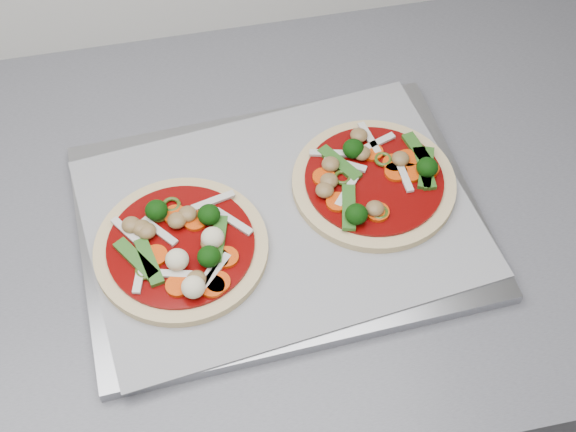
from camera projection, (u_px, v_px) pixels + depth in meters
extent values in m
cube|color=#96979C|center=(280.00, 221.00, 0.86)|extent=(0.44, 0.33, 0.01)
cube|color=gray|center=(280.00, 217.00, 0.86)|extent=(0.44, 0.34, 0.00)
cylinder|color=#D5B883|center=(181.00, 248.00, 0.83)|extent=(0.23, 0.23, 0.01)
cylinder|color=#710507|center=(181.00, 245.00, 0.82)|extent=(0.20, 0.20, 0.00)
cylinder|color=#F64E0D|center=(195.00, 221.00, 0.83)|extent=(0.03, 0.03, 0.00)
cylinder|color=#F64E0D|center=(217.00, 259.00, 0.81)|extent=(0.03, 0.03, 0.00)
ellipsoid|color=olive|center=(196.00, 279.00, 0.79)|extent=(0.02, 0.02, 0.01)
cube|color=beige|center=(208.00, 276.00, 0.79)|extent=(0.03, 0.04, 0.00)
cylinder|color=#F64E0D|center=(178.00, 286.00, 0.79)|extent=(0.03, 0.03, 0.00)
ellipsoid|color=olive|center=(142.00, 228.00, 0.82)|extent=(0.02, 0.02, 0.01)
ellipsoid|color=#093506|center=(209.00, 257.00, 0.80)|extent=(0.03, 0.03, 0.02)
cube|color=beige|center=(140.00, 272.00, 0.80)|extent=(0.02, 0.05, 0.00)
cylinder|color=#F64E0D|center=(218.00, 282.00, 0.79)|extent=(0.03, 0.03, 0.00)
torus|color=#354B14|center=(159.00, 214.00, 0.84)|extent=(0.03, 0.03, 0.00)
ellipsoid|color=beige|center=(213.00, 238.00, 0.81)|extent=(0.03, 0.03, 0.02)
cube|color=#36671E|center=(218.00, 240.00, 0.82)|extent=(0.03, 0.06, 0.00)
cylinder|color=#F64E0D|center=(175.00, 215.00, 0.84)|extent=(0.03, 0.03, 0.00)
ellipsoid|color=olive|center=(188.00, 214.00, 0.83)|extent=(0.03, 0.03, 0.01)
ellipsoid|color=beige|center=(177.00, 260.00, 0.80)|extent=(0.03, 0.03, 0.02)
torus|color=#354B14|center=(145.00, 271.00, 0.80)|extent=(0.03, 0.03, 0.00)
ellipsoid|color=olive|center=(131.00, 225.00, 0.83)|extent=(0.03, 0.03, 0.01)
cube|color=beige|center=(159.00, 231.00, 0.83)|extent=(0.04, 0.04, 0.00)
ellipsoid|color=olive|center=(210.00, 243.00, 0.81)|extent=(0.03, 0.03, 0.01)
ellipsoid|color=olive|center=(147.00, 231.00, 0.82)|extent=(0.03, 0.03, 0.01)
torus|color=#354B14|center=(171.00, 205.00, 0.85)|extent=(0.03, 0.03, 0.00)
ellipsoid|color=#093506|center=(156.00, 210.00, 0.83)|extent=(0.03, 0.03, 0.02)
cube|color=beige|center=(128.00, 232.00, 0.82)|extent=(0.03, 0.04, 0.00)
ellipsoid|color=#093506|center=(209.00, 215.00, 0.83)|extent=(0.03, 0.03, 0.02)
ellipsoid|color=olive|center=(177.00, 221.00, 0.83)|extent=(0.02, 0.02, 0.01)
cube|color=beige|center=(168.00, 274.00, 0.79)|extent=(0.05, 0.02, 0.00)
cube|color=beige|center=(215.00, 272.00, 0.80)|extent=(0.04, 0.04, 0.00)
cylinder|color=#F64E0D|center=(156.00, 256.00, 0.81)|extent=(0.03, 0.03, 0.00)
cylinder|color=#F64E0D|center=(226.00, 257.00, 0.81)|extent=(0.03, 0.03, 0.00)
cube|color=beige|center=(233.00, 222.00, 0.83)|extent=(0.04, 0.04, 0.00)
ellipsoid|color=beige|center=(193.00, 287.00, 0.78)|extent=(0.03, 0.03, 0.02)
cube|color=#36671E|center=(149.00, 262.00, 0.80)|extent=(0.03, 0.06, 0.00)
cube|color=#36671E|center=(136.00, 259.00, 0.81)|extent=(0.04, 0.06, 0.00)
cube|color=beige|center=(213.00, 201.00, 0.85)|extent=(0.05, 0.02, 0.00)
cylinder|color=#F64E0D|center=(212.00, 287.00, 0.79)|extent=(0.03, 0.03, 0.00)
cylinder|color=#D5B883|center=(374.00, 183.00, 0.88)|extent=(0.18, 0.18, 0.01)
cylinder|color=#710507|center=(374.00, 179.00, 0.87)|extent=(0.15, 0.15, 0.00)
cylinder|color=#F64E0D|center=(372.00, 152.00, 0.89)|extent=(0.03, 0.03, 0.00)
ellipsoid|color=olive|center=(375.00, 208.00, 0.84)|extent=(0.02, 0.02, 0.01)
torus|color=#354B14|center=(383.00, 159.00, 0.88)|extent=(0.03, 0.03, 0.00)
cube|color=#36671E|center=(426.00, 168.00, 0.88)|extent=(0.03, 0.06, 0.00)
ellipsoid|color=#093506|center=(357.00, 214.00, 0.83)|extent=(0.03, 0.03, 0.02)
cube|color=beige|center=(369.00, 138.00, 0.90)|extent=(0.02, 0.05, 0.00)
cube|color=#36671E|center=(349.00, 207.00, 0.84)|extent=(0.03, 0.06, 0.00)
cylinder|color=#F64E0D|center=(428.00, 169.00, 0.88)|extent=(0.04, 0.04, 0.00)
ellipsoid|color=olive|center=(362.00, 153.00, 0.88)|extent=(0.03, 0.03, 0.01)
cylinder|color=#F64E0D|center=(324.00, 177.00, 0.87)|extent=(0.04, 0.04, 0.00)
torus|color=#354B14|center=(342.00, 178.00, 0.87)|extent=(0.02, 0.02, 0.00)
ellipsoid|color=olive|center=(359.00, 135.00, 0.90)|extent=(0.02, 0.02, 0.01)
cube|color=#36671E|center=(340.00, 163.00, 0.88)|extent=(0.04, 0.06, 0.00)
cylinder|color=#F64E0D|center=(394.00, 163.00, 0.88)|extent=(0.03, 0.03, 0.00)
cube|color=beige|center=(347.00, 190.00, 0.86)|extent=(0.04, 0.04, 0.00)
ellipsoid|color=olive|center=(400.00, 159.00, 0.88)|extent=(0.02, 0.02, 0.01)
cube|color=beige|center=(345.00, 164.00, 0.88)|extent=(0.05, 0.03, 0.00)
cube|color=beige|center=(331.00, 153.00, 0.89)|extent=(0.05, 0.02, 0.00)
ellipsoid|color=#093506|center=(353.00, 149.00, 0.88)|extent=(0.03, 0.03, 0.02)
cube|color=beige|center=(376.00, 143.00, 0.90)|extent=(0.05, 0.02, 0.00)
cylinder|color=#F64E0D|center=(378.00, 212.00, 0.84)|extent=(0.03, 0.03, 0.00)
ellipsoid|color=olive|center=(325.00, 190.00, 0.85)|extent=(0.03, 0.03, 0.01)
cube|color=#36671E|center=(424.00, 168.00, 0.88)|extent=(0.02, 0.06, 0.00)
cylinder|color=#F64E0D|center=(410.00, 173.00, 0.87)|extent=(0.03, 0.03, 0.00)
cube|color=#36671E|center=(419.00, 152.00, 0.89)|extent=(0.03, 0.06, 0.00)
ellipsoid|color=olive|center=(331.00, 164.00, 0.87)|extent=(0.03, 0.03, 0.01)
ellipsoid|color=olive|center=(329.00, 181.00, 0.86)|extent=(0.03, 0.03, 0.01)
cylinder|color=#F64E0D|center=(396.00, 172.00, 0.87)|extent=(0.03, 0.03, 0.00)
torus|color=#354B14|center=(379.00, 212.00, 0.84)|extent=(0.03, 0.03, 0.00)
cylinder|color=#F64E0D|center=(407.00, 159.00, 0.88)|extent=(0.03, 0.03, 0.00)
cylinder|color=#F64E0D|center=(338.00, 202.00, 0.85)|extent=(0.03, 0.03, 0.00)
cube|color=beige|center=(404.00, 175.00, 0.87)|extent=(0.01, 0.05, 0.00)
ellipsoid|color=#093506|center=(427.00, 167.00, 0.87)|extent=(0.03, 0.03, 0.02)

